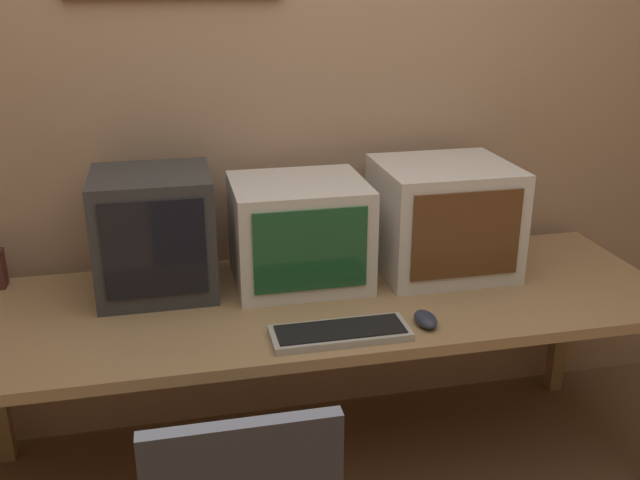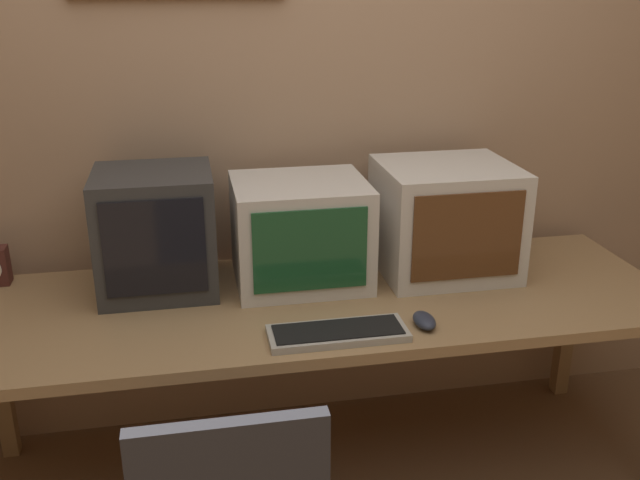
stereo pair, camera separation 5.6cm
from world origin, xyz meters
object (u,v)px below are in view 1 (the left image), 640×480
at_px(monitor_center, 299,232).
at_px(keyboard_main, 341,333).
at_px(monitor_left, 155,233).
at_px(mouse_near_keyboard, 426,319).
at_px(monitor_right, 443,217).

bearing_deg(monitor_center, keyboard_main, -84.51).
distance_m(monitor_left, mouse_near_keyboard, 0.92).
height_order(monitor_center, mouse_near_keyboard, monitor_center).
xyz_separation_m(monitor_center, keyboard_main, (0.04, -0.43, -0.16)).
xyz_separation_m(monitor_left, monitor_right, (0.99, -0.03, -0.01)).
bearing_deg(monitor_left, monitor_right, -1.58).
height_order(monitor_center, monitor_right, monitor_right).
bearing_deg(keyboard_main, mouse_near_keyboard, 3.43).
bearing_deg(monitor_center, monitor_left, 177.31).
bearing_deg(monitor_left, keyboard_main, -41.11).
relative_size(monitor_center, monitor_right, 0.98).
distance_m(monitor_left, keyboard_main, 0.72).
xyz_separation_m(monitor_left, monitor_center, (0.48, -0.02, -0.03)).
distance_m(monitor_center, monitor_right, 0.52).
xyz_separation_m(keyboard_main, mouse_near_keyboard, (0.27, 0.02, 0.01)).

